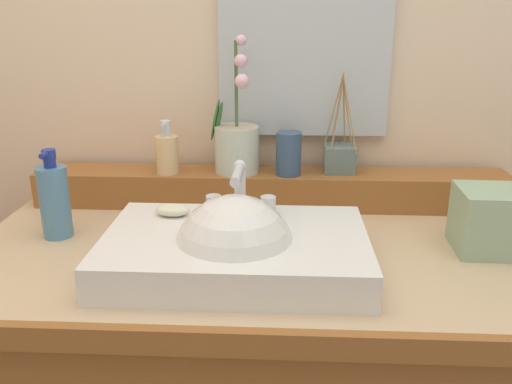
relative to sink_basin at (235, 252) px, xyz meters
The scene contains 11 objects.
wall_back 0.71m from the sink_basin, 84.00° to the left, with size 3.13×0.20×2.72m, color beige.
back_ledge 0.37m from the sink_basin, 81.05° to the left, with size 1.18×0.13×0.09m, color #935829.
sink_basin is the anchor object (origin of this frame).
soap_bar 0.17m from the sink_basin, 144.77° to the left, with size 0.07×0.04×0.02m, color beige.
potted_plant 0.38m from the sink_basin, 94.32° to the left, with size 0.12×0.11×0.33m.
soap_dispenser 0.41m from the sink_basin, 119.73° to the left, with size 0.05×0.06×0.13m.
tumbler_cup 0.37m from the sink_basin, 73.81° to the left, with size 0.06×0.06×0.11m, color #344D6D.
reed_diffuser 0.45m from the sink_basin, 59.16° to the left, with size 0.08×0.08×0.24m.
lotion_bottle 0.43m from the sink_basin, 160.67° to the left, with size 0.06×0.07×0.19m.
tissue_box 0.52m from the sink_basin, 13.17° to the left, with size 0.13×0.13×0.13m, color #8FAD8B.
mirror 0.59m from the sink_basin, 72.85° to the left, with size 0.42×0.02×0.49m, color silver.
Camera 1 is at (0.03, -1.03, 1.34)m, focal length 37.77 mm.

